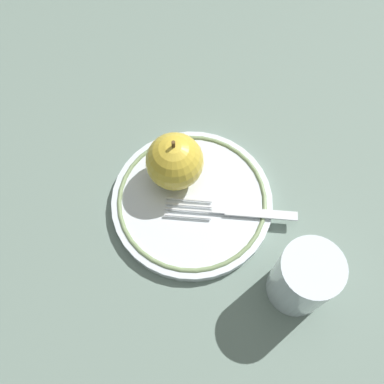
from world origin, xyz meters
TOP-DOWN VIEW (x-y plane):
  - ground_plane at (0.00, 0.00)m, footprint 2.00×2.00m
  - plate at (-0.01, -0.01)m, footprint 0.22×0.22m
  - apple_red_whole at (-0.05, -0.01)m, footprint 0.08×0.08m
  - fork at (0.03, 0.04)m, footprint 0.10×0.16m
  - drinking_glass at (0.15, 0.06)m, footprint 0.07×0.07m

SIDE VIEW (x-z plane):
  - ground_plane at x=0.00m, z-range 0.00..0.00m
  - plate at x=-0.01m, z-range 0.00..0.02m
  - fork at x=0.03m, z-range 0.02..0.02m
  - drinking_glass at x=0.15m, z-range 0.00..0.10m
  - apple_red_whole at x=-0.05m, z-range 0.01..0.10m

